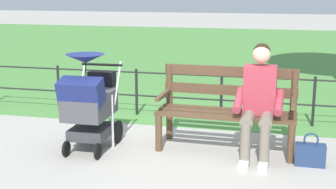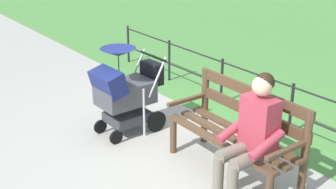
% 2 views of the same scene
% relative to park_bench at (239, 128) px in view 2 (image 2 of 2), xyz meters
% --- Properties ---
extents(ground_plane, '(60.00, 60.00, 0.00)m').
position_rel_park_bench_xyz_m(ground_plane, '(0.86, 0.12, -0.53)').
color(ground_plane, '#ADA89E').
extents(park_bench, '(1.61, 0.63, 0.96)m').
position_rel_park_bench_xyz_m(park_bench, '(0.00, 0.00, 0.00)').
color(park_bench, brown).
rests_on(park_bench, ground).
extents(person_on_bench, '(0.54, 0.74, 1.28)m').
position_rel_park_bench_xyz_m(person_on_bench, '(-0.37, 0.22, 0.15)').
color(person_on_bench, slate).
rests_on(person_on_bench, ground).
extents(stroller, '(0.52, 0.90, 1.15)m').
position_rel_park_bench_xyz_m(stroller, '(1.54, 0.46, 0.07)').
color(stroller, black).
rests_on(stroller, ground).
extents(park_fence, '(6.39, 0.04, 0.70)m').
position_rel_park_bench_xyz_m(park_fence, '(0.86, -1.18, -0.11)').
color(park_fence, black).
rests_on(park_fence, ground).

